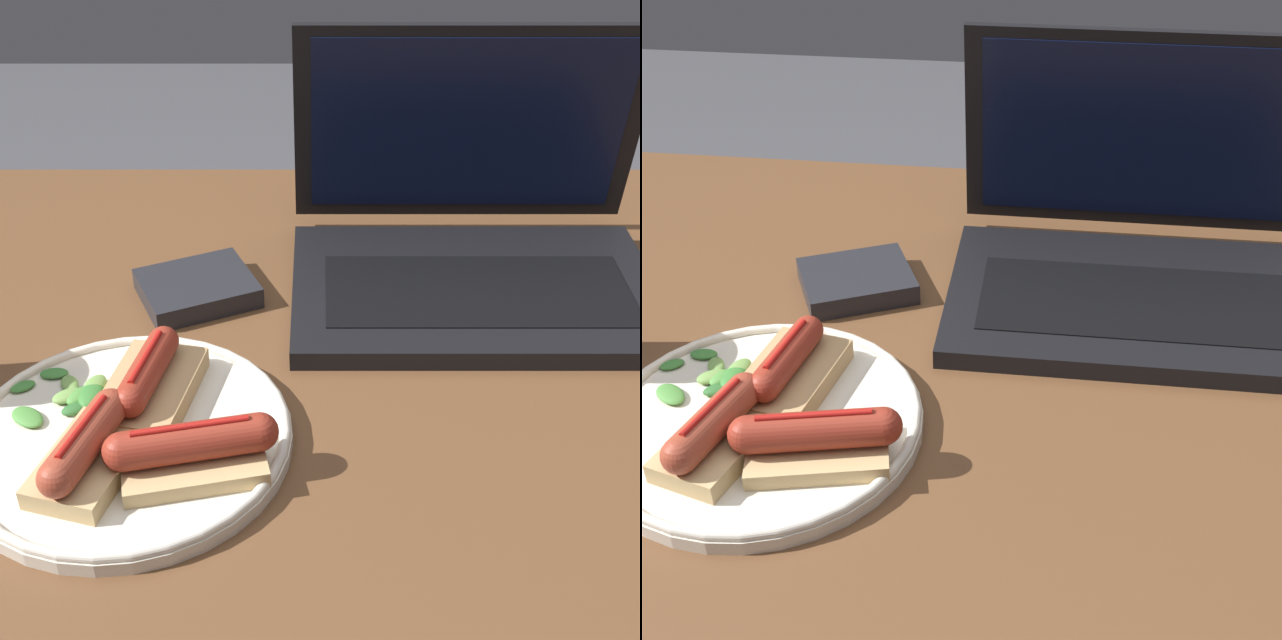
% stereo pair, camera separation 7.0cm
% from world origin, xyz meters
% --- Properties ---
extents(desk, '(1.29, 0.68, 0.76)m').
position_xyz_m(desk, '(0.00, 0.00, 0.69)').
color(desk, brown).
rests_on(desk, ground_plane).
extents(laptop, '(0.34, 0.25, 0.23)m').
position_xyz_m(laptop, '(0.10, 0.09, 0.80)').
color(laptop, black).
rests_on(laptop, desk).
extents(plate, '(0.25, 0.25, 0.02)m').
position_xyz_m(plate, '(-0.19, -0.15, 0.77)').
color(plate, silver).
rests_on(plate, desk).
extents(sausage_toast_left, '(0.08, 0.11, 0.04)m').
position_xyz_m(sausage_toast_left, '(-0.18, -0.11, 0.79)').
color(sausage_toast_left, tan).
rests_on(sausage_toast_left, plate).
extents(sausage_toast_middle, '(0.12, 0.08, 0.04)m').
position_xyz_m(sausage_toast_middle, '(-0.13, -0.18, 0.79)').
color(sausage_toast_middle, tan).
rests_on(sausage_toast_middle, plate).
extents(sausage_toast_right, '(0.08, 0.11, 0.04)m').
position_xyz_m(sausage_toast_right, '(-0.21, -0.18, 0.79)').
color(sausage_toast_right, tan).
rests_on(sausage_toast_right, plate).
extents(salad_pile, '(0.08, 0.08, 0.01)m').
position_xyz_m(salad_pile, '(-0.24, -0.10, 0.77)').
color(salad_pile, '#4C8E3D').
rests_on(salad_pile, plate).
extents(external_drive, '(0.13, 0.12, 0.02)m').
position_xyz_m(external_drive, '(-0.16, 0.06, 0.77)').
color(external_drive, '#232328').
rests_on(external_drive, desk).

